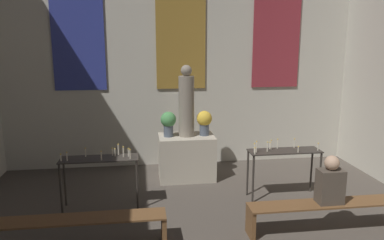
{
  "coord_description": "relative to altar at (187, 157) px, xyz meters",
  "views": [
    {
      "loc": [
        -0.88,
        3.33,
        2.74
      ],
      "look_at": [
        0.0,
        9.7,
        1.38
      ],
      "focal_mm": 35.0,
      "sensor_mm": 36.0,
      "label": 1
    }
  ],
  "objects": [
    {
      "name": "wall_back",
      "position": [
        0.0,
        1.01,
        2.27
      ],
      "size": [
        7.82,
        0.16,
        5.38
      ],
      "color": "beige",
      "rests_on": "ground_plane"
    },
    {
      "name": "altar",
      "position": [
        0.0,
        0.0,
        0.0
      ],
      "size": [
        1.1,
        0.72,
        0.89
      ],
      "color": "#BCB29E",
      "rests_on": "ground_plane"
    },
    {
      "name": "statue",
      "position": [
        0.0,
        0.0,
        1.09
      ],
      "size": [
        0.31,
        0.31,
        1.4
      ],
      "color": "gray",
      "rests_on": "altar"
    },
    {
      "name": "flower_vase_left",
      "position": [
        -0.36,
        0.0,
        0.74
      ],
      "size": [
        0.31,
        0.31,
        0.5
      ],
      "color": "#4C5666",
      "rests_on": "altar"
    },
    {
      "name": "flower_vase_right",
      "position": [
        0.36,
        0.0,
        0.74
      ],
      "size": [
        0.31,
        0.31,
        0.5
      ],
      "color": "#4C5666",
      "rests_on": "altar"
    },
    {
      "name": "candle_rack_left",
      "position": [
        -1.58,
        -1.17,
        0.29
      ],
      "size": [
        1.27,
        0.39,
        1.06
      ],
      "color": "#332D28",
      "rests_on": "ground_plane"
    },
    {
      "name": "candle_rack_right",
      "position": [
        1.58,
        -1.17,
        0.29
      ],
      "size": [
        1.27,
        0.39,
        1.07
      ],
      "color": "#332D28",
      "rests_on": "ground_plane"
    },
    {
      "name": "pew_back_left",
      "position": [
        -1.79,
        -2.43,
        -0.11
      ],
      "size": [
        2.41,
        0.36,
        0.44
      ],
      "color": "brown",
      "rests_on": "ground_plane"
    },
    {
      "name": "pew_back_right",
      "position": [
        1.79,
        -2.43,
        -0.11
      ],
      "size": [
        2.41,
        0.36,
        0.44
      ],
      "color": "brown",
      "rests_on": "ground_plane"
    },
    {
      "name": "person_seated",
      "position": [
        1.78,
        -2.43,
        0.31
      ],
      "size": [
        0.36,
        0.24,
        0.71
      ],
      "color": "#4C4238",
      "rests_on": "pew_back_right"
    }
  ]
}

